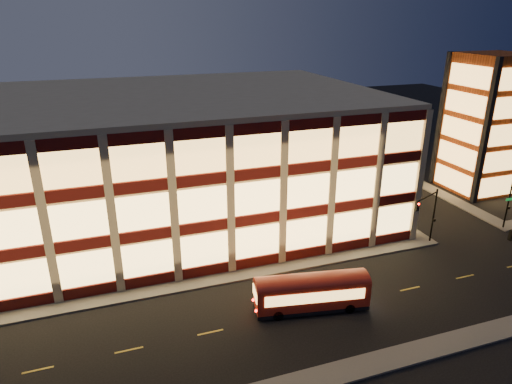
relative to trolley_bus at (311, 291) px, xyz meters
name	(u,v)px	position (x,y,z in m)	size (l,w,h in m)	color
ground	(216,286)	(-6.48, 5.76, -1.72)	(200.00, 200.00, 0.00)	black
sidewalk_office_south	(180,286)	(-9.48, 6.76, -1.65)	(54.00, 2.00, 0.15)	#514F4C
sidewalk_office_east	(348,190)	(16.52, 22.76, -1.65)	(2.00, 30.00, 0.15)	#514F4C
sidewalk_tower_west	(415,181)	(27.52, 22.76, -1.65)	(2.00, 30.00, 0.15)	#514F4C
office_building	(152,158)	(-9.40, 22.68, 5.52)	(50.45, 30.45, 14.50)	tan
stair_tower	(486,124)	(33.47, 17.72, 7.27)	(8.60, 8.60, 18.00)	#8C3814
traffic_signal_far	(428,210)	(15.73, 6.00, 2.39)	(3.79, 1.87, 6.00)	black
trolley_bus	(311,291)	(0.00, 0.00, 0.00)	(9.45, 3.87, 3.11)	#991508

